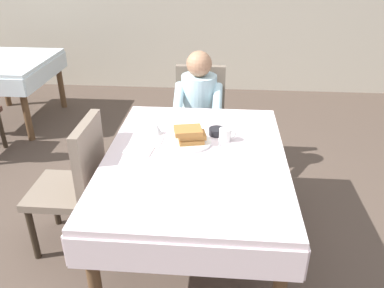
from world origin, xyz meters
name	(u,v)px	position (x,y,z in m)	size (l,w,h in m)	color
ground_plane	(195,247)	(0.00, 0.00, 0.00)	(14.00, 14.00, 0.00)	brown
dining_table_main	(195,167)	(0.00, 0.00, 0.65)	(1.12, 1.52, 0.74)	silver
chair_diner	(200,112)	(-0.04, 1.17, 0.53)	(0.44, 0.45, 0.93)	#7A6B5B
diner_person	(199,104)	(-0.04, 1.01, 0.67)	(0.40, 0.43, 1.12)	silver
chair_left_side	(77,178)	(-0.77, 0.00, 0.53)	(0.45, 0.44, 0.93)	#7A6B5B
plate_breakfast	(190,142)	(-0.05, 0.15, 0.75)	(0.28, 0.28, 0.02)	white
breakfast_stack	(190,135)	(-0.04, 0.14, 0.80)	(0.22, 0.17, 0.09)	#A36B33
cup_coffee	(225,135)	(0.18, 0.21, 0.78)	(0.11, 0.08, 0.08)	white
bowl_butter	(217,132)	(0.12, 0.29, 0.76)	(0.11, 0.11, 0.04)	black
syrup_pitcher	(157,129)	(-0.28, 0.27, 0.78)	(0.08, 0.08, 0.07)	silver
fork_left_of_plate	(160,143)	(-0.24, 0.13, 0.74)	(0.18, 0.01, 0.01)	silver
knife_right_of_plate	(219,145)	(0.14, 0.13, 0.74)	(0.20, 0.01, 0.01)	silver
spoon_near_edge	(177,170)	(-0.09, -0.19, 0.74)	(0.15, 0.01, 0.01)	silver
napkin_folded	(139,150)	(-0.35, 0.02, 0.74)	(0.17, 0.12, 0.01)	white
background_table_far	(8,70)	(-2.25, 2.00, 0.62)	(0.92, 1.12, 0.74)	silver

